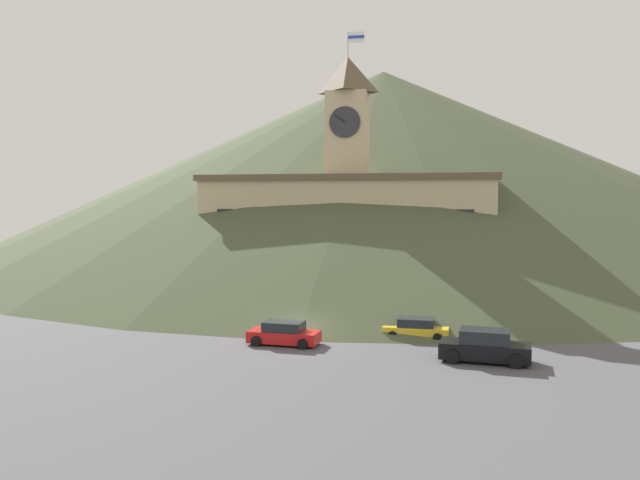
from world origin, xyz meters
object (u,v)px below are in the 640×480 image
street_lamp_far_left (227,262)px  car_blue_van (302,297)px  car_white_taxi (403,304)px  street_lamp_left (444,261)px  street_lamp_center (343,262)px  car_yellow_coupe (416,329)px  car_silver_hatch (185,300)px  pedestrian (232,296)px  car_black_suv (485,347)px  car_red_sedan (284,334)px

street_lamp_far_left → car_blue_van: bearing=-28.2°
car_blue_van → car_white_taxi: size_ratio=1.11×
street_lamp_left → car_blue_van: bearing=-159.6°
street_lamp_center → car_yellow_coupe: street_lamp_center is taller
street_lamp_left → car_silver_hatch: 22.42m
street_lamp_center → pedestrian: (-8.68, -5.04, -2.59)m
street_lamp_left → car_black_suv: street_lamp_left is taller
car_white_taxi → street_lamp_left: bearing=51.6°
car_red_sedan → pedestrian: 14.47m
pedestrian → street_lamp_center: bearing=-161.1°
street_lamp_left → car_white_taxi: bearing=-123.9°
car_blue_van → car_yellow_coupe: 13.77m
car_black_suv → car_red_sedan: (-12.00, 2.05, -0.16)m
car_silver_hatch → car_yellow_coupe: 21.16m
car_white_taxi → car_red_sedan: bearing=-122.7°
car_yellow_coupe → car_red_sedan: bearing=24.7°
street_lamp_far_left → car_yellow_coupe: size_ratio=1.08×
street_lamp_far_left → car_silver_hatch: bearing=-106.3°
street_lamp_left → car_blue_van: size_ratio=1.02×
street_lamp_left → car_red_sedan: size_ratio=1.16×
street_lamp_far_left → car_black_suv: street_lamp_far_left is taller
street_lamp_left → car_red_sedan: 20.27m
street_lamp_far_left → car_silver_hatch: street_lamp_far_left is taller
car_silver_hatch → car_black_suv: size_ratio=0.79×
car_white_taxi → street_lamp_far_left: bearing=159.1°
car_blue_van → car_black_suv: 20.35m
street_lamp_left → car_yellow_coupe: (-1.93, -14.11, -3.18)m
street_lamp_center → car_silver_hatch: 14.15m
street_lamp_center → street_lamp_left: 8.87m
street_lamp_left → car_white_taxi: size_ratio=1.14×
car_silver_hatch → street_lamp_far_left: bearing=-101.0°
car_yellow_coupe → car_red_sedan: 8.68m
car_yellow_coupe → pedestrian: (-15.61, 9.07, 0.38)m
car_silver_hatch → car_blue_van: size_ratio=0.79×
car_black_suv → car_blue_van: bearing=-41.1°
car_blue_van → car_yellow_coupe: (9.70, -9.77, -0.34)m
street_lamp_center → car_white_taxi: 7.96m
street_lamp_center → car_red_sedan: 17.65m
street_lamp_far_left → car_white_taxi: bearing=-16.4°
street_lamp_center → car_blue_van: bearing=-122.6°
car_white_taxi → pedestrian: 14.31m
car_black_suv → car_yellow_coupe: bearing=-46.6°
car_red_sedan → street_lamp_center: bearing=91.0°
car_red_sedan → pedestrian: bearing=126.2°
car_blue_van → car_red_sedan: car_blue_van is taller
car_black_suv → pedestrian: size_ratio=2.78×
car_black_suv → car_white_taxi: (-5.26, 14.59, -0.14)m
street_lamp_far_left → car_blue_van: 9.48m
car_blue_van → car_white_taxi: car_blue_van is taller
car_yellow_coupe → car_white_taxi: (-1.31, 9.28, 0.07)m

